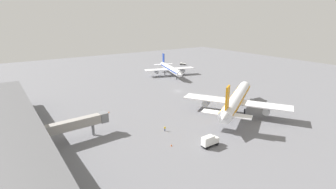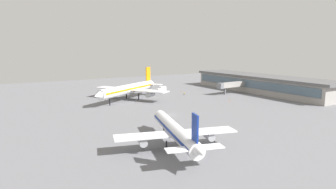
{
  "view_description": "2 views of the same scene",
  "coord_description": "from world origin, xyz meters",
  "px_view_note": "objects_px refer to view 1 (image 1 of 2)",
  "views": [
    {
      "loc": [
        103.14,
        -76.17,
        36.42
      ],
      "look_at": [
        13.25,
        -15.2,
        3.99
      ],
      "focal_mm": 28.17,
      "sensor_mm": 36.0,
      "label": 1
    },
    {
      "loc": [
        -92.82,
        56.1,
        25.67
      ],
      "look_at": [
        12.47,
        -7.36,
        5.74
      ],
      "focal_mm": 30.72,
      "sensor_mm": 36.0,
      "label": 2
    }
  ],
  "objects_px": {
    "safety_cone_mid_apron": "(109,112)",
    "catering_truck": "(210,141)",
    "airplane_at_gate": "(236,100)",
    "ground_crew_worker": "(165,129)",
    "safety_cone_near_gate": "(171,145)",
    "pushback_tractor": "(182,64)",
    "airplane_taxiing": "(170,69)"
  },
  "relations": [
    {
      "from": "airplane_taxiing",
      "to": "airplane_at_gate",
      "type": "bearing_deg",
      "value": 2.05
    },
    {
      "from": "pushback_tractor",
      "to": "catering_truck",
      "type": "height_order",
      "value": "catering_truck"
    },
    {
      "from": "airplane_at_gate",
      "to": "ground_crew_worker",
      "type": "distance_m",
      "value": 32.4
    },
    {
      "from": "airplane_at_gate",
      "to": "catering_truck",
      "type": "bearing_deg",
      "value": 176.31
    },
    {
      "from": "safety_cone_mid_apron",
      "to": "catering_truck",
      "type": "bearing_deg",
      "value": 17.61
    },
    {
      "from": "ground_crew_worker",
      "to": "safety_cone_near_gate",
      "type": "bearing_deg",
      "value": -13.14
    },
    {
      "from": "catering_truck",
      "to": "safety_cone_mid_apron",
      "type": "bearing_deg",
      "value": 105.38
    },
    {
      "from": "catering_truck",
      "to": "safety_cone_mid_apron",
      "type": "distance_m",
      "value": 44.97
    },
    {
      "from": "airplane_at_gate",
      "to": "catering_truck",
      "type": "xyz_separation_m",
      "value": [
        14.54,
        -27.11,
        -3.88
      ]
    },
    {
      "from": "catering_truck",
      "to": "airplane_at_gate",
      "type": "bearing_deg",
      "value": 25.97
    },
    {
      "from": "catering_truck",
      "to": "ground_crew_worker",
      "type": "xyz_separation_m",
      "value": [
        -16.16,
        -4.9,
        -0.85
      ]
    },
    {
      "from": "ground_crew_worker",
      "to": "safety_cone_near_gate",
      "type": "height_order",
      "value": "ground_crew_worker"
    },
    {
      "from": "ground_crew_worker",
      "to": "airplane_at_gate",
      "type": "bearing_deg",
      "value": 97.18
    },
    {
      "from": "airplane_at_gate",
      "to": "pushback_tractor",
      "type": "bearing_deg",
      "value": 32.06
    },
    {
      "from": "catering_truck",
      "to": "ground_crew_worker",
      "type": "bearing_deg",
      "value": 104.64
    },
    {
      "from": "ground_crew_worker",
      "to": "safety_cone_near_gate",
      "type": "xyz_separation_m",
      "value": [
        9.81,
        -4.21,
        -0.55
      ]
    },
    {
      "from": "airplane_at_gate",
      "to": "safety_cone_mid_apron",
      "type": "relative_size",
      "value": 74.76
    },
    {
      "from": "airplane_at_gate",
      "to": "ground_crew_worker",
      "type": "xyz_separation_m",
      "value": [
        -1.62,
        -32.01,
        -4.73
      ]
    },
    {
      "from": "safety_cone_near_gate",
      "to": "airplane_at_gate",
      "type": "bearing_deg",
      "value": 102.74
    },
    {
      "from": "pushback_tractor",
      "to": "safety_cone_mid_apron",
      "type": "height_order",
      "value": "pushback_tractor"
    },
    {
      "from": "catering_truck",
      "to": "ground_crew_worker",
      "type": "relative_size",
      "value": 3.4
    },
    {
      "from": "catering_truck",
      "to": "pushback_tractor",
      "type": "bearing_deg",
      "value": 53.98
    },
    {
      "from": "airplane_taxiing",
      "to": "ground_crew_worker",
      "type": "xyz_separation_m",
      "value": [
        68.49,
        -49.49,
        -3.57
      ]
    },
    {
      "from": "airplane_at_gate",
      "to": "pushback_tractor",
      "type": "distance_m",
      "value": 107.17
    },
    {
      "from": "airplane_at_gate",
      "to": "catering_truck",
      "type": "height_order",
      "value": "airplane_at_gate"
    },
    {
      "from": "airplane_at_gate",
      "to": "safety_cone_near_gate",
      "type": "height_order",
      "value": "airplane_at_gate"
    },
    {
      "from": "ground_crew_worker",
      "to": "pushback_tractor",
      "type": "bearing_deg",
      "value": 150.21
    },
    {
      "from": "airplane_at_gate",
      "to": "airplane_taxiing",
      "type": "distance_m",
      "value": 72.27
    },
    {
      "from": "airplane_taxiing",
      "to": "ground_crew_worker",
      "type": "bearing_deg",
      "value": -19.8
    },
    {
      "from": "pushback_tractor",
      "to": "safety_cone_mid_apron",
      "type": "bearing_deg",
      "value": 87.85
    },
    {
      "from": "airplane_taxiing",
      "to": "pushback_tractor",
      "type": "xyz_separation_m",
      "value": [
        -26.09,
        29.52,
        -3.45
      ]
    },
    {
      "from": "pushback_tractor",
      "to": "safety_cone_near_gate",
      "type": "xyz_separation_m",
      "value": [
        104.4,
        -83.22,
        -0.67
      ]
    }
  ]
}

